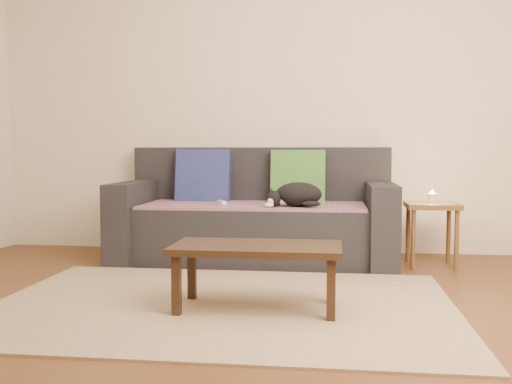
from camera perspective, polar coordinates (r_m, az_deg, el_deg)
ground at (r=3.18m, az=-3.74°, el=-11.46°), size 4.50×4.50×0.00m
back_wall at (r=5.06m, az=0.60°, el=9.14°), size 4.50×0.04×2.60m
sofa at (r=4.64m, az=-0.03°, el=-2.64°), size 2.10×0.94×0.87m
throw_blanket at (r=4.54m, az=-0.17°, el=-1.26°), size 1.66×0.74×0.02m
cushion_navy at (r=4.86m, az=-5.04°, el=1.43°), size 0.44×0.18×0.45m
cushion_green at (r=4.76m, az=4.03°, el=1.38°), size 0.43×0.16×0.44m
cat at (r=4.33m, az=3.87°, el=-0.27°), size 0.45×0.35×0.18m
wii_remote_a at (r=4.47m, az=-3.27°, el=-1.03°), size 0.10×0.15×0.03m
wii_remote_b at (r=4.45m, az=1.79°, el=-1.04°), size 0.09×0.15×0.03m
side_table at (r=4.54m, az=16.41°, el=-2.03°), size 0.37×0.37×0.46m
candle at (r=4.53m, az=16.44°, el=-0.54°), size 0.06×0.06×0.09m
rug at (r=3.32m, az=-3.23°, el=-10.68°), size 2.50×1.80×0.01m
coffee_table at (r=3.15m, az=0.07°, el=-5.83°), size 0.88×0.44×0.35m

